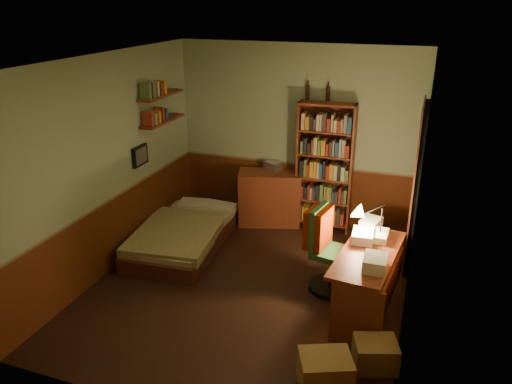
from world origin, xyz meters
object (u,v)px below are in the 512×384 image
(cardboard_box_a, at_px, (325,373))
(bookshelf, at_px, (324,168))
(mini_stereo, at_px, (273,166))
(desk, at_px, (366,282))
(office_chair, at_px, (333,253))
(cardboard_box_b, at_px, (375,354))
(bed, at_px, (183,227))
(dresser, at_px, (270,198))
(desk_lamp, at_px, (382,214))

(cardboard_box_a, bearing_deg, bookshelf, 102.97)
(mini_stereo, distance_m, desk, 2.58)
(bookshelf, xyz_separation_m, desk, (0.88, -1.87, -0.57))
(mini_stereo, distance_m, office_chair, 2.08)
(desk, relative_size, cardboard_box_b, 3.43)
(bed, distance_m, cardboard_box_a, 3.09)
(dresser, height_order, desk, dresser)
(bed, height_order, desk_lamp, desk_lamp)
(desk, distance_m, cardboard_box_b, 0.92)
(desk, height_order, cardboard_box_b, desk)
(bookshelf, bearing_deg, mini_stereo, 174.60)
(bookshelf, distance_m, desk, 2.15)
(desk_lamp, height_order, cardboard_box_a, desk_lamp)
(office_chair, bearing_deg, bookshelf, 116.50)
(bed, height_order, mini_stereo, mini_stereo)
(mini_stereo, xyz_separation_m, desk_lamp, (1.72, -1.53, 0.13))
(bookshelf, relative_size, cardboard_box_a, 4.17)
(mini_stereo, bearing_deg, cardboard_box_a, -40.56)
(office_chair, xyz_separation_m, cardboard_box_a, (0.26, -1.57, -0.31))
(desk, xyz_separation_m, desk_lamp, (0.07, 0.38, 0.64))
(mini_stereo, height_order, bookshelf, bookshelf)
(bookshelf, height_order, desk_lamp, bookshelf)
(bookshelf, xyz_separation_m, office_chair, (0.47, -1.59, -0.44))
(dresser, height_order, cardboard_box_b, dresser)
(dresser, distance_m, cardboard_box_a, 3.43)
(cardboard_box_a, bearing_deg, office_chair, 99.32)
(office_chair, bearing_deg, mini_stereo, 137.35)
(desk_lamp, bearing_deg, bed, 178.40)
(cardboard_box_a, height_order, cardboard_box_b, cardboard_box_a)
(mini_stereo, distance_m, bookshelf, 0.77)
(dresser, height_order, desk_lamp, desk_lamp)
(dresser, height_order, office_chair, office_chair)
(desk_lamp, distance_m, office_chair, 0.71)
(desk_lamp, bearing_deg, office_chair, -163.39)
(dresser, relative_size, mini_stereo, 3.95)
(desk, relative_size, desk_lamp, 2.22)
(bed, xyz_separation_m, cardboard_box_a, (2.37, -1.98, -0.11))
(desk_lamp, relative_size, cardboard_box_b, 1.55)
(desk, relative_size, cardboard_box_a, 2.96)
(desk, xyz_separation_m, cardboard_box_a, (-0.15, -1.29, -0.18))
(mini_stereo, height_order, desk_lamp, desk_lamp)
(mini_stereo, xyz_separation_m, cardboard_box_b, (1.88, -2.78, -0.72))
(office_chair, bearing_deg, bed, 179.11)
(bed, xyz_separation_m, dresser, (0.87, 1.09, 0.13))
(dresser, bearing_deg, mini_stereo, 70.80)
(dresser, relative_size, desk, 0.69)
(dresser, bearing_deg, bookshelf, -10.02)
(desk, bearing_deg, bookshelf, 121.25)
(bed, distance_m, desk_lamp, 2.71)
(desk, bearing_deg, dresser, 138.91)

